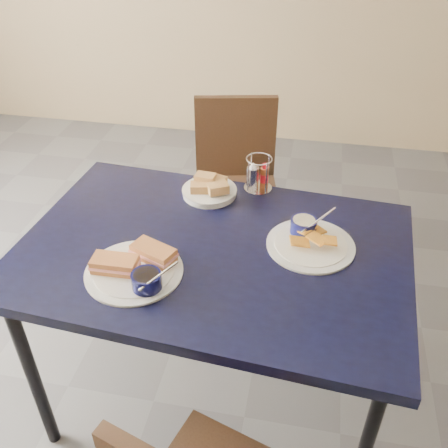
% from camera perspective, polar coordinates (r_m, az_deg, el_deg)
% --- Properties ---
extents(ground, '(6.00, 6.00, 0.00)m').
position_cam_1_polar(ground, '(2.12, 2.32, -21.18)').
color(ground, '#4C4C51').
rests_on(ground, ground).
extents(dining_table, '(1.34, 0.95, 0.75)m').
position_cam_1_polar(dining_table, '(1.69, -1.26, -4.27)').
color(dining_table, black).
rests_on(dining_table, ground).
extents(chair_far, '(0.48, 0.47, 0.87)m').
position_cam_1_polar(chair_far, '(2.56, 1.74, 5.82)').
color(chair_far, '#311D10').
rests_on(chair_far, ground).
extents(sandwich_plate, '(0.32, 0.31, 0.12)m').
position_cam_1_polar(sandwich_plate, '(1.57, -9.97, -4.88)').
color(sandwich_plate, white).
rests_on(sandwich_plate, dining_table).
extents(plantain_plate, '(0.29, 0.29, 0.12)m').
position_cam_1_polar(plantain_plate, '(1.69, 9.63, -1.56)').
color(plantain_plate, white).
rests_on(plantain_plate, dining_table).
extents(bread_basket, '(0.21, 0.21, 0.07)m').
position_cam_1_polar(bread_basket, '(1.91, -1.65, 4.02)').
color(bread_basket, white).
rests_on(bread_basket, dining_table).
extents(condiment_caddy, '(0.11, 0.11, 0.14)m').
position_cam_1_polar(condiment_caddy, '(1.93, 3.82, 5.52)').
color(condiment_caddy, silver).
rests_on(condiment_caddy, dining_table).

